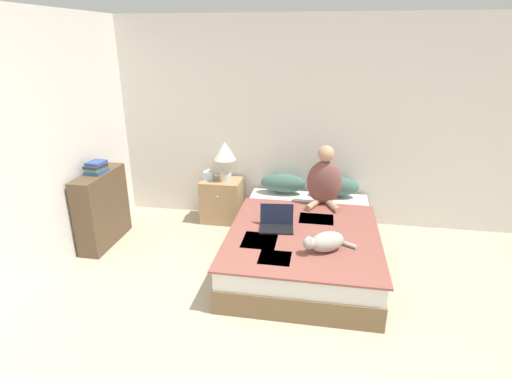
% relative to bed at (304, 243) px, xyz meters
% --- Properties ---
extents(wall_back, '(5.58, 0.05, 2.55)m').
position_rel_bed_xyz_m(wall_back, '(-0.19, 1.12, 1.06)').
color(wall_back, silver).
rests_on(wall_back, ground_plane).
extents(wall_side, '(0.05, 4.18, 2.55)m').
position_rel_bed_xyz_m(wall_side, '(-2.51, -0.49, 1.06)').
color(wall_side, silver).
rests_on(wall_side, ground_plane).
extents(bed, '(1.51, 2.10, 0.43)m').
position_rel_bed_xyz_m(bed, '(0.00, 0.00, 0.00)').
color(bed, brown).
rests_on(bed, ground_plane).
extents(pillow_near, '(0.56, 0.24, 0.25)m').
position_rel_bed_xyz_m(pillow_near, '(-0.33, 0.91, 0.34)').
color(pillow_near, '#42665B').
rests_on(pillow_near, bed).
extents(pillow_far, '(0.56, 0.24, 0.25)m').
position_rel_bed_xyz_m(pillow_far, '(0.33, 0.91, 0.34)').
color(pillow_far, '#42665B').
rests_on(pillow_far, bed).
extents(person_sitting, '(0.41, 0.40, 0.70)m').
position_rel_bed_xyz_m(person_sitting, '(0.18, 0.62, 0.51)').
color(person_sitting, brown).
rests_on(person_sitting, bed).
extents(cat_tabby, '(0.50, 0.35, 0.19)m').
position_rel_bed_xyz_m(cat_tabby, '(0.21, -0.52, 0.32)').
color(cat_tabby, '#A8A399').
rests_on(cat_tabby, bed).
extents(laptop_open, '(0.37, 0.30, 0.23)m').
position_rel_bed_xyz_m(laptop_open, '(-0.28, -0.13, 0.27)').
color(laptop_open, black).
rests_on(laptop_open, bed).
extents(nightstand, '(0.51, 0.39, 0.56)m').
position_rel_bed_xyz_m(nightstand, '(-1.12, 0.86, 0.07)').
color(nightstand, tan).
rests_on(nightstand, ground_plane).
extents(table_lamp, '(0.28, 0.28, 0.50)m').
position_rel_bed_xyz_m(table_lamp, '(-1.07, 0.87, 0.70)').
color(table_lamp, beige).
rests_on(table_lamp, nightstand).
extents(tissue_box, '(0.12, 0.12, 0.14)m').
position_rel_bed_xyz_m(tissue_box, '(-1.29, 0.87, 0.41)').
color(tissue_box, silver).
rests_on(tissue_box, nightstand).
extents(bookshelf, '(0.25, 0.80, 0.86)m').
position_rel_bed_xyz_m(bookshelf, '(-2.33, 0.04, 0.22)').
color(bookshelf, brown).
rests_on(bookshelf, ground_plane).
extents(book_stack_top, '(0.19, 0.24, 0.13)m').
position_rel_bed_xyz_m(book_stack_top, '(-2.33, 0.04, 0.71)').
color(book_stack_top, '#334C8E').
rests_on(book_stack_top, bookshelf).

